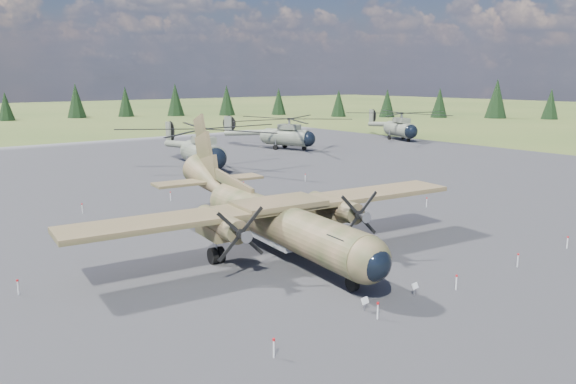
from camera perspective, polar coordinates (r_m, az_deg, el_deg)
ground at (r=39.14m, az=-1.39°, el=-4.88°), size 500.00×500.00×0.00m
apron at (r=47.30m, az=-8.62°, el=-2.12°), size 120.00×120.00×0.04m
transport_plane at (r=36.14m, az=-1.74°, el=-2.13°), size 26.72×24.16×8.79m
helicopter_near at (r=68.34m, az=-8.75°, el=5.23°), size 23.07×25.48×5.26m
helicopter_mid at (r=88.13m, az=-0.17°, el=6.61°), size 25.17×25.17×4.95m
helicopter_far at (r=103.62m, az=11.31°, el=7.15°), size 25.32×25.32×5.03m
info_placard_left at (r=27.75m, az=7.80°, el=-11.01°), size 0.46×0.23×0.69m
info_placard_right at (r=30.06m, az=12.75°, el=-9.41°), size 0.45×0.23×0.68m
barrier_fence at (r=38.68m, az=-1.88°, el=-4.30°), size 33.12×29.62×0.85m
treeline at (r=30.28m, az=-8.41°, el=-0.64°), size 288.20×279.47×10.89m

